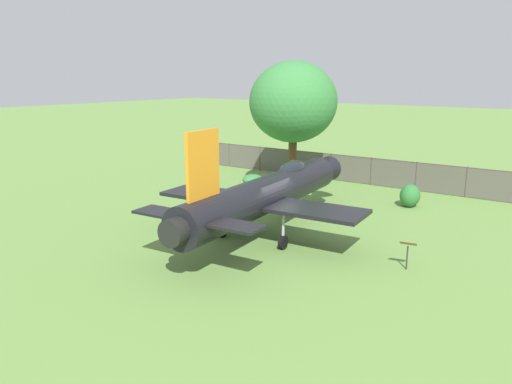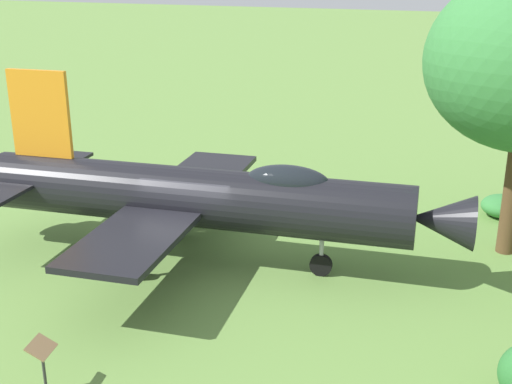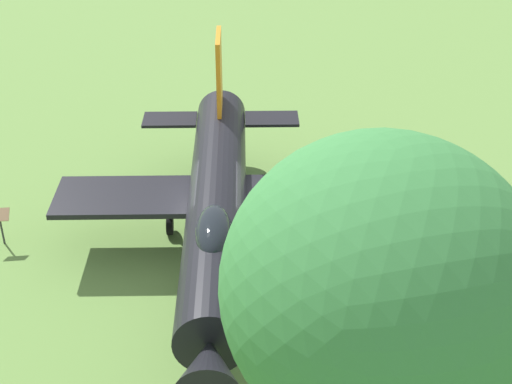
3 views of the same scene
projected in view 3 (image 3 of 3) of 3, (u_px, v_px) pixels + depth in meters
ground_plane at (219, 255)px, 21.77m from camera, size 200.00×200.00×0.00m
display_jet at (217, 206)px, 20.47m from camera, size 9.55×13.83×5.16m
shade_tree at (381, 286)px, 11.79m from camera, size 5.16×5.54×7.89m
info_plaque at (0, 219)px, 21.87m from camera, size 0.66×0.50×1.14m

